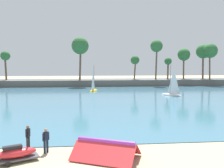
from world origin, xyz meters
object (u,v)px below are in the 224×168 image
sailboat_near_shore (172,92)px  sailboat_mid_bay (94,88)px  person_at_waterline (28,136)px  watercraft_on_trailer (16,154)px  person_rigging_by_gear (46,140)px  folded_kite (106,146)px

sailboat_near_shore → sailboat_mid_bay: size_ratio=1.03×
sailboat_mid_bay → person_at_waterline: bearing=-98.3°
watercraft_on_trailer → sailboat_mid_bay: bearing=81.9°
watercraft_on_trailer → person_rigging_by_gear: 2.18m
folded_kite → person_rigging_by_gear: (-3.93, 1.46, 0.09)m
folded_kite → watercraft_on_trailer: 5.51m
watercraft_on_trailer → person_at_waterline: person_at_waterline is taller
folded_kite → sailboat_mid_bay: 41.77m
person_at_waterline → sailboat_near_shore: bearing=55.0°
person_rigging_by_gear → sailboat_near_shore: (19.06, 30.17, -0.25)m
person_at_waterline → folded_kite: bearing=-24.8°
sailboat_mid_bay → watercraft_on_trailer: bearing=-98.1°
watercraft_on_trailer → sailboat_near_shore: 37.76m
sailboat_mid_bay → person_rigging_by_gear: bearing=-96.2°
folded_kite → person_rigging_by_gear: size_ratio=2.84×
folded_kite → sailboat_mid_bay: size_ratio=0.75×
sailboat_near_shore → sailboat_mid_bay: (-14.72, 10.14, -0.02)m
folded_kite → sailboat_mid_bay: bearing=89.4°
person_at_waterline → watercraft_on_trailer: bearing=-94.1°
sailboat_mid_bay → folded_kite: bearing=-90.6°
sailboat_near_shore → sailboat_mid_bay: sailboat_near_shore is taller
watercraft_on_trailer → sailboat_near_shore: (20.63, 31.63, 0.12)m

